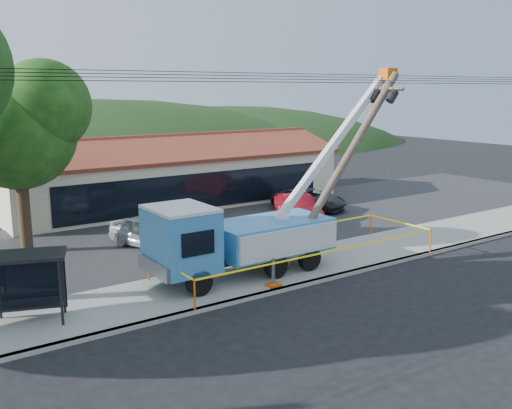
{
  "coord_description": "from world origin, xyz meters",
  "views": [
    {
      "loc": [
        -12.83,
        -14.34,
        7.62
      ],
      "look_at": [
        0.55,
        5.0,
        2.82
      ],
      "focal_mm": 40.0,
      "sensor_mm": 36.0,
      "label": 1
    }
  ],
  "objects": [
    {
      "name": "utility_truck",
      "position": [
        -0.81,
        4.31,
        1.83
      ],
      "size": [
        12.16,
        4.21,
        8.36
      ],
      "color": "black",
      "rests_on": "ground"
    },
    {
      "name": "bus_shelter",
      "position": [
        -8.87,
        4.34,
        1.83
      ],
      "size": [
        2.75,
        2.2,
        2.31
      ],
      "rotation": [
        0.0,
        0.0,
        -0.35
      ],
      "color": "black",
      "rests_on": "ground"
    },
    {
      "name": "hill_east",
      "position": [
        30.0,
        55.0,
        0.0
      ],
      "size": [
        72.8,
        52.0,
        26.0
      ],
      "primitive_type": "ellipsoid",
      "color": "#1A3312",
      "rests_on": "ground"
    },
    {
      "name": "car_dark",
      "position": [
        9.96,
        12.72,
        0.0
      ],
      "size": [
        3.84,
        5.31,
        1.34
      ],
      "primitive_type": "imported",
      "rotation": [
        0.0,
        0.0,
        0.38
      ],
      "color": "black",
      "rests_on": "ground"
    },
    {
      "name": "parking_lot",
      "position": [
        0.0,
        12.0,
        0.05
      ],
      "size": [
        60.0,
        12.0,
        0.1
      ],
      "primitive_type": "cube",
      "color": "#28282B",
      "rests_on": "ground"
    },
    {
      "name": "curb",
      "position": [
        0.0,
        2.1,
        0.07
      ],
      "size": [
        60.0,
        0.25,
        0.15
      ],
      "primitive_type": "cube",
      "color": "gray",
      "rests_on": "ground"
    },
    {
      "name": "leaning_pole",
      "position": [
        4.39,
        3.65,
        4.62
      ],
      "size": [
        6.63,
        1.91,
        8.31
      ],
      "color": "#4C3C31",
      "rests_on": "ground"
    },
    {
      "name": "sidewalk",
      "position": [
        0.0,
        4.0,
        0.07
      ],
      "size": [
        60.0,
        4.0,
        0.15
      ],
      "primitive_type": "cube",
      "color": "gray",
      "rests_on": "ground"
    },
    {
      "name": "strip_mall",
      "position": [
        4.0,
        19.98,
        1.88
      ],
      "size": [
        22.5,
        8.53,
        4.67
      ],
      "color": "beige",
      "rests_on": "ground"
    },
    {
      "name": "ground",
      "position": [
        0.0,
        0.0,
        0.0
      ],
      "size": [
        120.0,
        120.0,
        0.0
      ],
      "primitive_type": "plane",
      "color": "black",
      "rests_on": "ground"
    },
    {
      "name": "caution_tape",
      "position": [
        2.12,
        3.91,
        0.98
      ],
      "size": [
        12.44,
        3.84,
        1.11
      ],
      "color": "#EC560C",
      "rests_on": "ground"
    },
    {
      "name": "car_red",
      "position": [
        7.48,
        10.75,
        0.0
      ],
      "size": [
        3.0,
        4.81,
        1.5
      ],
      "primitive_type": "imported",
      "rotation": [
        0.0,
        0.0,
        -0.34
      ],
      "color": "maroon",
      "rests_on": "ground"
    },
    {
      "name": "car_silver",
      "position": [
        -1.93,
        10.42,
        0.0
      ],
      "size": [
        3.13,
        4.74,
        1.5
      ],
      "primitive_type": "imported",
      "rotation": [
        0.0,
        0.0,
        0.34
      ],
      "color": "#B7BBBF",
      "rests_on": "ground"
    },
    {
      "name": "tree_lot",
      "position": [
        -7.0,
        13.0,
        6.21
      ],
      "size": [
        6.3,
        5.6,
        8.94
      ],
      "color": "#332316",
      "rests_on": "ground"
    },
    {
      "name": "hill_center",
      "position": [
        10.0,
        55.0,
        0.0
      ],
      "size": [
        89.6,
        64.0,
        32.0
      ],
      "primitive_type": "ellipsoid",
      "color": "#1A3312",
      "rests_on": "ground"
    }
  ]
}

